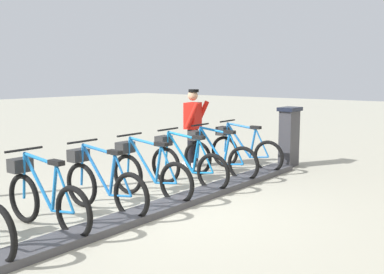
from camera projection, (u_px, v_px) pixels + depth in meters
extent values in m
plane|color=#B0AD99|center=(166.00, 209.00, 6.66)|extent=(60.00, 60.00, 0.00)
cube|color=#47474C|center=(166.00, 206.00, 6.66)|extent=(0.44, 7.40, 0.10)
cube|color=#38383D|center=(289.00, 139.00, 9.74)|extent=(0.28, 0.44, 1.20)
cube|color=#194C8C|center=(283.00, 122.00, 9.78)|extent=(0.03, 0.30, 0.40)
cube|color=black|center=(290.00, 109.00, 9.65)|extent=(0.36, 0.52, 0.08)
torus|color=black|center=(268.00, 157.00, 9.04)|extent=(0.67, 0.08, 0.67)
torus|color=black|center=(225.00, 152.00, 9.68)|extent=(0.67, 0.08, 0.67)
cylinder|color=blue|center=(239.00, 140.00, 9.43)|extent=(0.60, 0.05, 0.70)
cylinder|color=blue|center=(253.00, 143.00, 9.23)|extent=(0.16, 0.05, 0.61)
cylinder|color=blue|center=(241.00, 126.00, 9.35)|extent=(0.69, 0.06, 0.11)
cylinder|color=blue|center=(259.00, 157.00, 9.17)|extent=(0.43, 0.04, 0.09)
cylinder|color=blue|center=(262.00, 143.00, 9.09)|extent=(0.33, 0.04, 0.56)
cylinder|color=blue|center=(226.00, 138.00, 9.61)|extent=(0.10, 0.04, 0.62)
cube|color=black|center=(256.00, 127.00, 9.14)|extent=(0.22, 0.10, 0.06)
cylinder|color=black|center=(227.00, 121.00, 9.55)|extent=(0.04, 0.54, 0.03)
cube|color=#2D2D2D|center=(223.00, 131.00, 9.64)|extent=(0.20, 0.28, 0.18)
torus|color=black|center=(243.00, 164.00, 8.31)|extent=(0.67, 0.08, 0.67)
torus|color=black|center=(198.00, 158.00, 8.95)|extent=(0.67, 0.08, 0.67)
cylinder|color=blue|center=(212.00, 146.00, 8.70)|extent=(0.60, 0.05, 0.70)
cylinder|color=blue|center=(227.00, 149.00, 8.50)|extent=(0.16, 0.05, 0.61)
cylinder|color=blue|center=(215.00, 130.00, 8.62)|extent=(0.69, 0.06, 0.11)
cylinder|color=blue|center=(233.00, 164.00, 8.44)|extent=(0.43, 0.04, 0.09)
cylinder|color=blue|center=(236.00, 149.00, 8.36)|extent=(0.33, 0.04, 0.56)
cylinder|color=blue|center=(199.00, 143.00, 8.89)|extent=(0.10, 0.04, 0.62)
cube|color=black|center=(230.00, 132.00, 8.42)|extent=(0.22, 0.10, 0.06)
cylinder|color=black|center=(200.00, 125.00, 8.82)|extent=(0.04, 0.54, 0.03)
cube|color=#2D2D2D|center=(196.00, 135.00, 8.91)|extent=(0.20, 0.28, 0.18)
torus|color=black|center=(213.00, 173.00, 7.58)|extent=(0.67, 0.08, 0.67)
torus|color=black|center=(166.00, 165.00, 8.22)|extent=(0.67, 0.08, 0.67)
cylinder|color=#1576BB|center=(180.00, 152.00, 7.97)|extent=(0.60, 0.05, 0.70)
cylinder|color=#1576BB|center=(196.00, 156.00, 7.77)|extent=(0.16, 0.05, 0.61)
cylinder|color=#1576BB|center=(183.00, 136.00, 7.89)|extent=(0.69, 0.06, 0.11)
cylinder|color=#1576BB|center=(203.00, 173.00, 7.71)|extent=(0.43, 0.04, 0.09)
cylinder|color=#1576BB|center=(206.00, 156.00, 7.63)|extent=(0.33, 0.04, 0.56)
cylinder|color=#1576BB|center=(167.00, 149.00, 8.16)|extent=(0.10, 0.04, 0.62)
cube|color=black|center=(199.00, 137.00, 7.69)|extent=(0.22, 0.10, 0.06)
cylinder|color=black|center=(168.00, 129.00, 8.09)|extent=(0.04, 0.54, 0.03)
cube|color=#2D2D2D|center=(164.00, 141.00, 8.19)|extent=(0.20, 0.28, 0.18)
torus|color=black|center=(177.00, 183.00, 6.85)|extent=(0.67, 0.08, 0.67)
torus|color=black|center=(128.00, 174.00, 7.49)|extent=(0.67, 0.08, 0.67)
cylinder|color=#1F76C0|center=(142.00, 160.00, 7.24)|extent=(0.60, 0.05, 0.70)
cylinder|color=#1F76C0|center=(158.00, 165.00, 7.04)|extent=(0.16, 0.05, 0.61)
cylinder|color=#1F76C0|center=(145.00, 142.00, 7.16)|extent=(0.69, 0.06, 0.11)
cylinder|color=#1F76C0|center=(166.00, 183.00, 6.98)|extent=(0.43, 0.04, 0.09)
cylinder|color=#1F76C0|center=(169.00, 165.00, 6.91)|extent=(0.33, 0.04, 0.56)
cylinder|color=#1F76C0|center=(129.00, 156.00, 7.43)|extent=(0.10, 0.04, 0.62)
cube|color=black|center=(161.00, 144.00, 6.96)|extent=(0.22, 0.10, 0.06)
cylinder|color=black|center=(130.00, 135.00, 7.36)|extent=(0.04, 0.54, 0.03)
cube|color=#2D2D2D|center=(125.00, 147.00, 7.46)|extent=(0.20, 0.28, 0.18)
torus|color=black|center=(131.00, 196.00, 6.12)|extent=(0.67, 0.08, 0.67)
torus|color=black|center=(82.00, 185.00, 6.76)|extent=(0.67, 0.08, 0.67)
cylinder|color=blue|center=(96.00, 169.00, 6.51)|extent=(0.60, 0.05, 0.70)
cylinder|color=blue|center=(112.00, 175.00, 6.31)|extent=(0.16, 0.05, 0.61)
cylinder|color=blue|center=(98.00, 149.00, 6.43)|extent=(0.69, 0.06, 0.11)
cylinder|color=blue|center=(120.00, 196.00, 6.25)|extent=(0.43, 0.04, 0.09)
cylinder|color=blue|center=(123.00, 175.00, 6.18)|extent=(0.33, 0.04, 0.56)
cylinder|color=blue|center=(82.00, 165.00, 6.70)|extent=(0.10, 0.04, 0.62)
cube|color=black|center=(115.00, 152.00, 6.23)|extent=(0.22, 0.10, 0.06)
cylinder|color=black|center=(83.00, 141.00, 6.63)|extent=(0.04, 0.54, 0.03)
cube|color=#2D2D2D|center=(78.00, 155.00, 6.73)|extent=(0.20, 0.28, 0.18)
torus|color=black|center=(74.00, 213.00, 5.39)|extent=(0.67, 0.08, 0.67)
torus|color=black|center=(24.00, 198.00, 6.03)|extent=(0.67, 0.08, 0.67)
cylinder|color=#1B73C0|center=(38.00, 181.00, 5.78)|extent=(0.60, 0.05, 0.70)
cylinder|color=#1B73C0|center=(54.00, 188.00, 5.58)|extent=(0.16, 0.05, 0.61)
cylinder|color=#1B73C0|center=(40.00, 159.00, 5.70)|extent=(0.69, 0.06, 0.11)
cylinder|color=#1B73C0|center=(63.00, 212.00, 5.52)|extent=(0.43, 0.04, 0.09)
cylinder|color=#1B73C0|center=(65.00, 189.00, 5.45)|extent=(0.33, 0.04, 0.56)
cylinder|color=#1B73C0|center=(24.00, 176.00, 5.97)|extent=(0.10, 0.04, 0.62)
cube|color=black|center=(56.00, 163.00, 5.50)|extent=(0.22, 0.10, 0.06)
cylinder|color=black|center=(24.00, 150.00, 5.90)|extent=(0.04, 0.54, 0.03)
cube|color=#2D2D2D|center=(20.00, 165.00, 6.00)|extent=(0.20, 0.28, 0.18)
cube|color=white|center=(197.00, 163.00, 9.89)|extent=(0.28, 0.17, 0.10)
cube|color=white|center=(188.00, 164.00, 9.74)|extent=(0.28, 0.17, 0.10)
cylinder|color=black|center=(195.00, 146.00, 9.85)|extent=(0.15, 0.15, 0.82)
cylinder|color=black|center=(191.00, 147.00, 9.67)|extent=(0.15, 0.15, 0.82)
cube|color=red|center=(193.00, 116.00, 9.67)|extent=(0.35, 0.45, 0.56)
cylinder|color=red|center=(202.00, 114.00, 9.86)|extent=(0.35, 0.18, 0.57)
cylinder|color=red|center=(192.00, 115.00, 9.39)|extent=(0.35, 0.18, 0.57)
sphere|color=tan|center=(193.00, 95.00, 9.61)|extent=(0.22, 0.22, 0.22)
cylinder|color=black|center=(194.00, 91.00, 9.59)|extent=(0.22, 0.22, 0.06)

